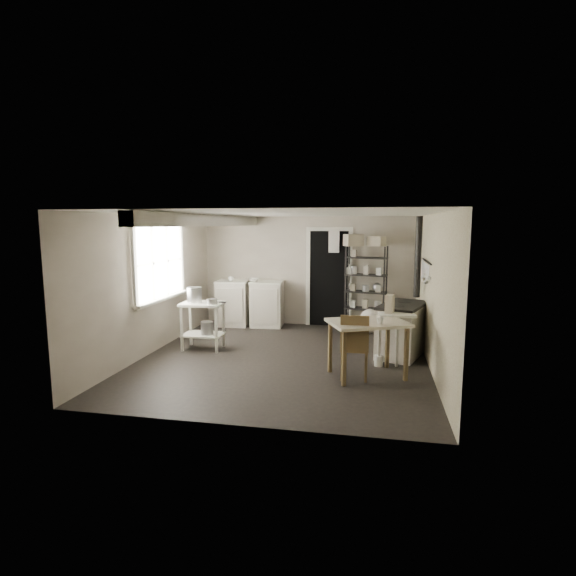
% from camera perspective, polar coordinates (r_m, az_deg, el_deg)
% --- Properties ---
extents(floor, '(5.00, 5.00, 0.00)m').
position_cam_1_polar(floor, '(7.33, -0.45, -8.87)').
color(floor, black).
rests_on(floor, ground).
extents(ceiling, '(5.00, 5.00, 0.00)m').
position_cam_1_polar(ceiling, '(7.01, -0.48, 9.41)').
color(ceiling, silver).
rests_on(ceiling, wall_back).
extents(wall_back, '(4.50, 0.02, 2.30)m').
position_cam_1_polar(wall_back, '(9.53, 2.53, 2.14)').
color(wall_back, '#B4AA99').
rests_on(wall_back, ground).
extents(wall_front, '(4.50, 0.02, 2.30)m').
position_cam_1_polar(wall_front, '(4.69, -6.57, -4.15)').
color(wall_front, '#B4AA99').
rests_on(wall_front, ground).
extents(wall_left, '(0.02, 5.00, 2.30)m').
position_cam_1_polar(wall_left, '(7.84, -16.80, 0.50)').
color(wall_left, '#B4AA99').
rests_on(wall_left, ground).
extents(wall_right, '(0.02, 5.00, 2.30)m').
position_cam_1_polar(wall_right, '(6.99, 17.91, -0.43)').
color(wall_right, '#B4AA99').
rests_on(wall_right, ground).
extents(window, '(0.12, 1.76, 1.28)m').
position_cam_1_polar(window, '(7.97, -16.04, 3.18)').
color(window, silver).
rests_on(window, wall_left).
extents(doorway, '(0.96, 0.10, 2.08)m').
position_cam_1_polar(doorway, '(9.46, 5.20, 1.15)').
color(doorway, silver).
rests_on(doorway, ground).
extents(ceiling_beam, '(0.18, 5.00, 0.18)m').
position_cam_1_polar(ceiling_beam, '(7.34, -9.79, 8.45)').
color(ceiling_beam, silver).
rests_on(ceiling_beam, ceiling).
extents(wallpaper_panel, '(0.01, 5.00, 2.30)m').
position_cam_1_polar(wallpaper_panel, '(6.99, 17.83, -0.43)').
color(wallpaper_panel, beige).
rests_on(wallpaper_panel, wall_right).
extents(utensil_rail, '(0.06, 1.20, 0.44)m').
position_cam_1_polar(utensil_rail, '(7.53, 17.06, 3.26)').
color(utensil_rail, '#BCBCBF').
rests_on(utensil_rail, wall_right).
extents(prep_table, '(0.73, 0.53, 0.81)m').
position_cam_1_polar(prep_table, '(7.89, -10.74, -4.78)').
color(prep_table, silver).
rests_on(prep_table, ground).
extents(stockpot, '(0.32, 0.32, 0.27)m').
position_cam_1_polar(stockpot, '(7.85, -11.80, -0.86)').
color(stockpot, '#BCBCBF').
rests_on(stockpot, prep_table).
extents(saucepan, '(0.24, 0.24, 0.10)m').
position_cam_1_polar(saucepan, '(7.63, -9.63, -1.74)').
color(saucepan, '#BCBCBF').
rests_on(saucepan, prep_table).
extents(bucket, '(0.26, 0.26, 0.23)m').
position_cam_1_polar(bucket, '(7.81, -10.25, -5.01)').
color(bucket, '#BCBCBF').
rests_on(bucket, prep_table).
extents(base_cabinets, '(1.49, 0.72, 0.96)m').
position_cam_1_polar(base_cabinets, '(9.56, -4.81, -2.04)').
color(base_cabinets, beige).
rests_on(base_cabinets, ground).
extents(mixing_bowl, '(0.36, 0.36, 0.08)m').
position_cam_1_polar(mixing_bowl, '(9.45, -4.40, 0.90)').
color(mixing_bowl, silver).
rests_on(mixing_bowl, base_cabinets).
extents(counter_cup, '(0.15, 0.15, 0.09)m').
position_cam_1_polar(counter_cup, '(9.51, -7.23, 0.96)').
color(counter_cup, silver).
rests_on(counter_cup, base_cabinets).
extents(shelf_rack, '(0.86, 0.47, 1.71)m').
position_cam_1_polar(shelf_rack, '(9.12, 9.85, 0.49)').
color(shelf_rack, black).
rests_on(shelf_rack, ground).
extents(shelf_jar, '(0.10, 0.10, 0.19)m').
position_cam_1_polar(shelf_jar, '(9.09, 7.78, 3.17)').
color(shelf_jar, silver).
rests_on(shelf_jar, shelf_rack).
extents(storage_box_a, '(0.42, 0.40, 0.23)m').
position_cam_1_polar(storage_box_a, '(9.00, 8.35, 7.20)').
color(storage_box_a, beige).
rests_on(storage_box_a, shelf_rack).
extents(storage_box_b, '(0.38, 0.37, 0.19)m').
position_cam_1_polar(storage_box_b, '(9.07, 11.21, 7.01)').
color(storage_box_b, beige).
rests_on(storage_box_b, shelf_rack).
extents(stove, '(0.92, 1.22, 0.85)m').
position_cam_1_polar(stove, '(7.62, 14.25, -5.04)').
color(stove, beige).
rests_on(stove, ground).
extents(stovepipe, '(0.14, 0.14, 1.39)m').
position_cam_1_polar(stovepipe, '(7.91, 16.19, 3.80)').
color(stovepipe, black).
rests_on(stovepipe, stove).
extents(side_ledge, '(0.57, 0.36, 0.82)m').
position_cam_1_polar(side_ledge, '(6.99, 13.56, -6.30)').
color(side_ledge, silver).
rests_on(side_ledge, ground).
extents(oats_box, '(0.15, 0.20, 0.28)m').
position_cam_1_polar(oats_box, '(6.90, 12.81, -1.53)').
color(oats_box, beige).
rests_on(oats_box, side_ledge).
extents(work_table, '(1.26, 1.10, 0.80)m').
position_cam_1_polar(work_table, '(6.48, 10.01, -7.78)').
color(work_table, beige).
rests_on(work_table, ground).
extents(table_cup, '(0.10, 0.10, 0.09)m').
position_cam_1_polar(table_cup, '(6.25, 11.61, -4.41)').
color(table_cup, silver).
rests_on(table_cup, work_table).
extents(chair, '(0.39, 0.41, 0.93)m').
position_cam_1_polar(chair, '(6.36, 8.47, -7.07)').
color(chair, '#513E22').
rests_on(chair, ground).
extents(flour_sack, '(0.41, 0.35, 0.49)m').
position_cam_1_polar(flour_sack, '(9.01, 10.31, -4.20)').
color(flour_sack, silver).
rests_on(flour_sack, ground).
extents(floor_crock, '(0.17, 0.17, 0.17)m').
position_cam_1_polar(floor_crock, '(7.05, 11.44, -9.09)').
color(floor_crock, silver).
rests_on(floor_crock, ground).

